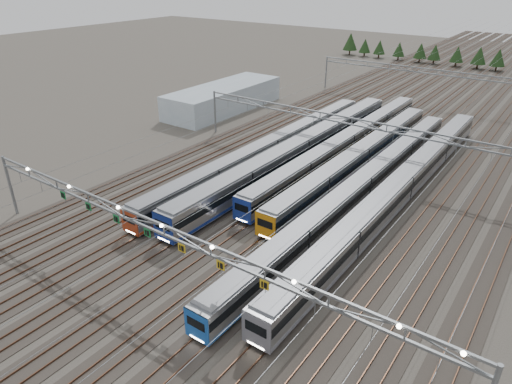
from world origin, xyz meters
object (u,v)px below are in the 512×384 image
Objects in this scene: train_b at (300,150)px; train_c at (346,144)px; train_f at (401,187)px; gantry_mid at (351,127)px; gantry_near at (163,233)px; train_a at (271,149)px; train_e at (361,187)px; train_d at (360,157)px; west_shed at (224,98)px; gantry_far at (436,76)px.

train_b is 1.04× the size of train_c.
train_f is 1.20× the size of gantry_mid.
gantry_near is at bearing -79.51° from train_b.
train_a reaches higher than train_e.
train_a is at bearing -152.67° from gantry_mid.
west_shed is (-38.81, 13.93, 0.53)m from train_d.
gantry_far reaches higher than train_c.
gantry_mid is at bearing 122.90° from train_e.
gantry_mid reaches higher than train_c.
train_d is 0.93× the size of gantry_near.
train_e is at bearing -64.81° from train_d.
west_shed reaches higher than train_c.
train_b is (4.50, 1.89, 0.21)m from train_a.
train_e is at bearing -57.28° from train_c.
train_f is 53.90m from gantry_far.
train_e is at bearing -147.23° from train_f.
gantry_far is 48.69m from west_shed.
train_f is (22.50, -1.72, 0.07)m from train_a.
train_f is (13.50, -11.11, 0.07)m from train_c.
gantry_far is at bearing 102.09° from train_f.
train_f is at bearing -39.46° from train_c.
train_b is at bearing 154.27° from train_e.
train_e is 56.02m from gantry_far.
west_shed is (-36.56, -31.94, -3.76)m from gantry_far.
train_c is 35.60m from west_shed.
gantry_mid is at bearing 146.18° from train_f.
train_e is at bearing -14.39° from train_a.
gantry_far is (-11.25, 52.54, 4.24)m from train_f.
train_d is at bearing 20.13° from train_a.
train_a is 0.89× the size of train_e.
train_f is at bearing -23.31° from west_shed.
gantry_near is (6.70, -36.19, 4.80)m from train_b.
train_d reaches higher than train_c.
train_b is 8.82m from gantry_mid.
gantry_mid is at bearing -19.65° from west_shed.
gantry_far is (2.25, 41.43, 4.31)m from train_c.
gantry_mid is 45.00m from gantry_far.
train_b is at bearing -29.67° from west_shed.
train_f is at bearing 70.88° from gantry_near.
train_c is at bearing 140.54° from train_f.
west_shed is at bearing -138.86° from gantry_far.
train_a is at bearing -159.87° from train_d.
train_a is 52.22m from gantry_far.
west_shed is at bearing 156.69° from train_f.
train_b is 49.56m from gantry_far.
train_d is 0.93× the size of gantry_far.
train_e is 1.18× the size of gantry_near.
train_f is at bearing -77.91° from gantry_far.
train_b is at bearing 100.49° from gantry_near.
gantry_mid reaches higher than train_e.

